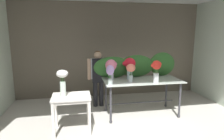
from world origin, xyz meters
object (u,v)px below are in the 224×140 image
object	(u,v)px
side_table_white	(71,101)
vase_crimson_roses	(130,66)
vase_rosy_anemones	(111,67)
vase_lilac_stock	(110,73)
vase_scarlet_dahlias	(156,69)
florist	(98,73)
vase_white_roses_tall	(62,80)
display_table_glass	(142,85)
vase_coral_carnations	(131,70)

from	to	relation	value
side_table_white	vase_crimson_roses	world-z (taller)	vase_crimson_roses
vase_rosy_anemones	side_table_white	bearing A→B (deg)	-144.46
side_table_white	vase_lilac_stock	bearing A→B (deg)	16.16
vase_lilac_stock	vase_scarlet_dahlias	world-z (taller)	vase_scarlet_dahlias
florist	vase_white_roses_tall	world-z (taller)	florist
vase_scarlet_dahlias	vase_white_roses_tall	bearing A→B (deg)	-174.16
side_table_white	florist	xyz separation A→B (m)	(0.68, 1.28, 0.27)
florist	vase_rosy_anemones	size ratio (longest dim) A/B	3.07
side_table_white	display_table_glass	bearing A→B (deg)	18.66
vase_rosy_anemones	vase_scarlet_dahlias	world-z (taller)	vase_scarlet_dahlias
florist	vase_crimson_roses	world-z (taller)	florist
florist	side_table_white	bearing A→B (deg)	-117.94
vase_crimson_roses	vase_white_roses_tall	distance (m)	1.66
vase_lilac_stock	vase_scarlet_dahlias	distance (m)	1.03
florist	vase_coral_carnations	xyz separation A→B (m)	(0.64, -0.90, 0.23)
display_table_glass	vase_rosy_anemones	bearing A→B (deg)	172.27
florist	vase_crimson_roses	xyz separation A→B (m)	(0.69, -0.61, 0.29)
display_table_glass	vase_coral_carnations	size ratio (longest dim) A/B	4.43
display_table_glass	side_table_white	world-z (taller)	display_table_glass
vase_coral_carnations	vase_crimson_roses	bearing A→B (deg)	80.28
vase_scarlet_dahlias	vase_lilac_stock	bearing A→B (deg)	178.12
vase_rosy_anemones	vase_lilac_stock	xyz separation A→B (m)	(-0.10, -0.42, -0.06)
display_table_glass	florist	xyz separation A→B (m)	(-0.97, 0.72, 0.18)
vase_lilac_stock	vase_coral_carnations	bearing A→B (deg)	16.02
display_table_glass	side_table_white	distance (m)	1.75
vase_rosy_anemones	vase_coral_carnations	size ratio (longest dim) A/B	1.18
vase_coral_carnations	vase_white_roses_tall	size ratio (longest dim) A/B	0.78
vase_rosy_anemones	vase_crimson_roses	world-z (taller)	vase_crimson_roses
vase_crimson_roses	vase_rosy_anemones	bearing A→B (deg)	-179.31
display_table_glass	vase_lilac_stock	bearing A→B (deg)	-158.92
florist	display_table_glass	bearing A→B (deg)	-36.46
display_table_glass	vase_lilac_stock	distance (m)	0.97
vase_white_roses_tall	vase_coral_carnations	bearing A→B (deg)	14.53
florist	vase_scarlet_dahlias	size ratio (longest dim) A/B	2.98
display_table_glass	vase_rosy_anemones	size ratio (longest dim) A/B	3.75
side_table_white	vase_rosy_anemones	world-z (taller)	vase_rosy_anemones
florist	vase_scarlet_dahlias	world-z (taller)	florist
vase_white_roses_tall	vase_crimson_roses	bearing A→B (deg)	23.55
vase_lilac_stock	vase_white_roses_tall	xyz separation A→B (m)	(-0.98, -0.24, -0.05)
side_table_white	vase_lilac_stock	distance (m)	0.98
vase_coral_carnations	vase_scarlet_dahlias	distance (m)	0.56
vase_coral_carnations	vase_white_roses_tall	distance (m)	1.52
display_table_glass	vase_white_roses_tall	world-z (taller)	vase_white_roses_tall
vase_white_roses_tall	vase_scarlet_dahlias	bearing A→B (deg)	5.84
vase_lilac_stock	vase_scarlet_dahlias	size ratio (longest dim) A/B	0.85
vase_lilac_stock	vase_coral_carnations	world-z (taller)	vase_lilac_stock
vase_lilac_stock	display_table_glass	bearing A→B (deg)	21.08
side_table_white	vase_coral_carnations	size ratio (longest dim) A/B	1.81
display_table_glass	vase_crimson_roses	distance (m)	0.56
vase_coral_carnations	vase_rosy_anemones	bearing A→B (deg)	145.44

